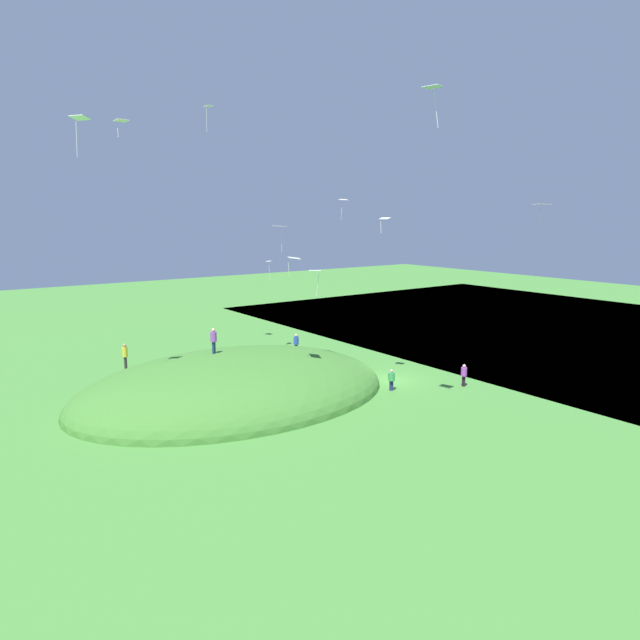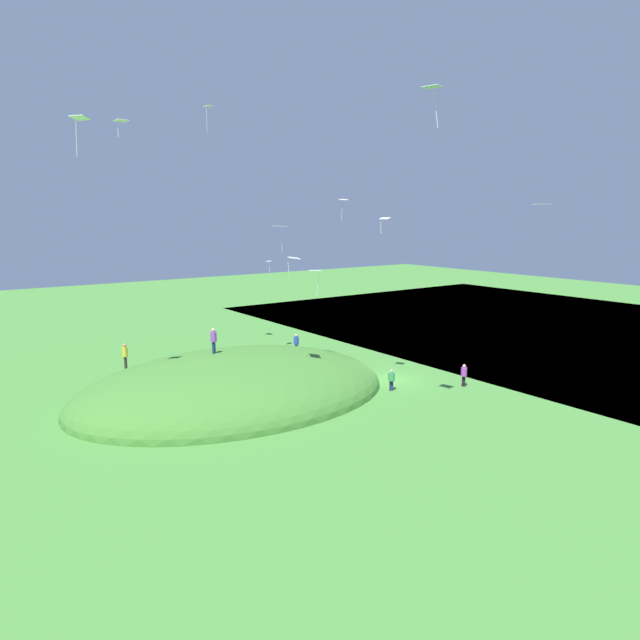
% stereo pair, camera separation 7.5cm
% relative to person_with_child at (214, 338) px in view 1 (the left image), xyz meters
% --- Properties ---
extents(ground_plane, '(160.00, 160.00, 0.00)m').
position_rel_person_with_child_xyz_m(ground_plane, '(-12.20, 5.29, -3.98)').
color(ground_plane, '#3F7B31').
extents(lake_water, '(50.53, 80.00, 0.40)m').
position_rel_person_with_child_xyz_m(lake_water, '(-43.02, 5.29, -4.18)').
color(lake_water, '#406584').
rests_on(lake_water, ground_plane).
extents(grass_hill, '(23.37, 16.91, 5.73)m').
position_rel_person_with_child_xyz_m(grass_hill, '(-0.84, 1.45, -3.98)').
color(grass_hill, '#3C732B').
rests_on(grass_hill, ground_plane).
extents(person_with_child, '(0.60, 0.60, 1.86)m').
position_rel_person_with_child_xyz_m(person_with_child, '(0.00, 0.00, 0.00)').
color(person_with_child, navy).
rests_on(person_with_child, grass_hill).
extents(person_near_shore, '(0.61, 0.61, 1.79)m').
position_rel_person_with_child_xyz_m(person_near_shore, '(-9.60, -3.77, -2.19)').
color(person_near_shore, black).
rests_on(person_near_shore, grass_hill).
extents(person_walking_path, '(0.50, 0.50, 1.84)m').
position_rel_person_with_child_xyz_m(person_walking_path, '(5.25, -3.62, -1.07)').
color(person_walking_path, '#3D3734').
rests_on(person_walking_path, grass_hill).
extents(person_on_hilltop, '(0.66, 0.66, 1.59)m').
position_rel_person_with_child_xyz_m(person_on_hilltop, '(-10.50, 7.44, -3.00)').
color(person_on_hilltop, navy).
rests_on(person_on_hilltop, ground_plane).
extents(person_watching_kites, '(0.61, 0.61, 1.70)m').
position_rel_person_with_child_xyz_m(person_watching_kites, '(-15.58, 9.87, -2.92)').
color(person_watching_kites, black).
rests_on(person_watching_kites, ground_plane).
extents(kite_0, '(1.23, 0.95, 1.46)m').
position_rel_person_with_child_xyz_m(kite_0, '(-19.94, 12.58, 9.38)').
color(kite_0, silver).
extents(kite_1, '(1.14, 1.30, 1.37)m').
position_rel_person_with_child_xyz_m(kite_1, '(-3.33, 5.50, 5.84)').
color(kite_1, silver).
extents(kite_2, '(0.94, 1.25, 2.15)m').
position_rel_person_with_child_xyz_m(kite_2, '(-7.50, -2.89, 7.71)').
color(kite_2, silver).
extents(kite_3, '(1.03, 0.74, 2.23)m').
position_rel_person_with_child_xyz_m(kite_3, '(-20.91, -11.57, 10.22)').
color(kite_3, silver).
extents(kite_4, '(0.64, 0.86, 2.13)m').
position_rel_person_with_child_xyz_m(kite_4, '(-4.74, -9.61, 17.59)').
color(kite_4, white).
extents(kite_5, '(0.89, 1.11, 2.14)m').
position_rel_person_with_child_xyz_m(kite_5, '(-6.55, 14.32, 15.26)').
color(kite_5, white).
extents(kite_6, '(0.74, 0.87, 1.14)m').
position_rel_person_with_child_xyz_m(kite_6, '(-11.35, 5.42, 8.37)').
color(kite_6, silver).
extents(kite_7, '(0.76, 0.71, 1.89)m').
position_rel_person_with_child_xyz_m(kite_7, '(-9.49, -7.93, 4.36)').
color(kite_7, white).
extents(kite_8, '(1.02, 0.80, 1.21)m').
position_rel_person_with_child_xyz_m(kite_8, '(3.99, -5.39, 15.18)').
color(kite_8, white).
extents(kite_9, '(1.12, 1.20, 2.21)m').
position_rel_person_with_child_xyz_m(kite_9, '(8.77, 2.65, 13.76)').
color(kite_9, silver).
extents(kite_10, '(1.14, 1.13, 1.95)m').
position_rel_person_with_child_xyz_m(kite_10, '(-7.03, 2.80, 4.56)').
color(kite_10, white).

